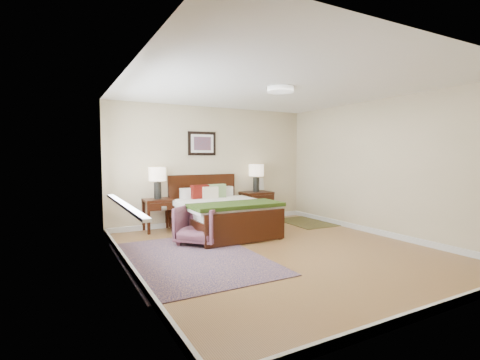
{
  "coord_description": "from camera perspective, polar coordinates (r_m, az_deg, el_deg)",
  "views": [
    {
      "loc": [
        -3.06,
        -4.37,
        1.47
      ],
      "look_at": [
        -0.23,
        0.85,
        1.05
      ],
      "focal_mm": 26.0,
      "sensor_mm": 36.0,
      "label": 1
    }
  ],
  "objects": [
    {
      "name": "floor",
      "position": [
        5.53,
        6.44,
        -11.39
      ],
      "size": [
        5.0,
        5.0,
        0.0
      ],
      "primitive_type": "plane",
      "color": "olive",
      "rests_on": "ground"
    },
    {
      "name": "back_wall",
      "position": [
        7.52,
        -4.45,
        2.36
      ],
      "size": [
        4.5,
        0.04,
        2.5
      ],
      "primitive_type": "cube",
      "color": "beige",
      "rests_on": "ground"
    },
    {
      "name": "front_wall",
      "position": [
        3.59,
        30.09,
        0.01
      ],
      "size": [
        4.5,
        0.04,
        2.5
      ],
      "primitive_type": "cube",
      "color": "beige",
      "rests_on": "ground"
    },
    {
      "name": "left_wall",
      "position": [
        4.45,
        -17.94,
        1.03
      ],
      "size": [
        0.04,
        5.0,
        2.5
      ],
      "primitive_type": "cube",
      "color": "beige",
      "rests_on": "ground"
    },
    {
      "name": "right_wall",
      "position": [
        6.88,
        22.1,
        1.92
      ],
      "size": [
        0.04,
        5.0,
        2.5
      ],
      "primitive_type": "cube",
      "color": "beige",
      "rests_on": "ground"
    },
    {
      "name": "ceiling",
      "position": [
        5.43,
        6.66,
        14.96
      ],
      "size": [
        4.5,
        5.0,
        0.02
      ],
      "primitive_type": "cube",
      "color": "white",
      "rests_on": "back_wall"
    },
    {
      "name": "window",
      "position": [
        5.14,
        -18.81,
        2.8
      ],
      "size": [
        0.11,
        2.72,
        1.32
      ],
      "color": "silver",
      "rests_on": "left_wall"
    },
    {
      "name": "door",
      "position": [
        2.77,
        -10.79,
        -4.26
      ],
      "size": [
        0.06,
        1.0,
        2.18
      ],
      "color": "silver",
      "rests_on": "ground"
    },
    {
      "name": "ceil_fixture",
      "position": [
        5.43,
        6.66,
        14.6
      ],
      "size": [
        0.44,
        0.44,
        0.08
      ],
      "color": "white",
      "rests_on": "ceiling"
    },
    {
      "name": "bed",
      "position": [
        6.61,
        -3.11,
        -4.52
      ],
      "size": [
        1.62,
        1.95,
        1.05
      ],
      "color": "#351507",
      "rests_on": "ground"
    },
    {
      "name": "wall_art",
      "position": [
        7.39,
        -6.24,
        5.96
      ],
      "size": [
        0.62,
        0.05,
        0.5
      ],
      "color": "black",
      "rests_on": "back_wall"
    },
    {
      "name": "nightstand_left",
      "position": [
        6.92,
        -13.28,
        -4.08
      ],
      "size": [
        0.53,
        0.48,
        0.63
      ],
      "color": "#351507",
      "rests_on": "ground"
    },
    {
      "name": "nightstand_right",
      "position": [
        7.82,
        2.72,
        -3.84
      ],
      "size": [
        0.66,
        0.5,
        0.66
      ],
      "color": "#351507",
      "rests_on": "ground"
    },
    {
      "name": "lamp_left",
      "position": [
        6.88,
        -13.4,
        0.49
      ],
      "size": [
        0.33,
        0.33,
        0.61
      ],
      "color": "black",
      "rests_on": "nightstand_left"
    },
    {
      "name": "lamp_right",
      "position": [
        7.77,
        2.68,
        1.19
      ],
      "size": [
        0.33,
        0.33,
        0.61
      ],
      "color": "black",
      "rests_on": "nightstand_right"
    },
    {
      "name": "armchair",
      "position": [
        5.85,
        -6.52,
        -7.28
      ],
      "size": [
        0.99,
        0.99,
        0.64
      ],
      "primitive_type": "imported",
      "rotation": [
        0.0,
        0.0,
        -0.81
      ],
      "color": "brown",
      "rests_on": "ground"
    },
    {
      "name": "rug_persian",
      "position": [
        5.13,
        -7.98,
        -12.56
      ],
      "size": [
        1.88,
        2.65,
        0.01
      ],
      "primitive_type": "cube",
      "rotation": [
        0.0,
        0.0,
        -0.0
      ],
      "color": "#0C1240",
      "rests_on": "ground"
    },
    {
      "name": "rug_navy",
      "position": [
        7.81,
        10.71,
        -6.83
      ],
      "size": [
        0.9,
        1.32,
        0.01
      ],
      "primitive_type": "cube",
      "rotation": [
        0.0,
        0.0,
        -0.04
      ],
      "color": "black",
      "rests_on": "ground"
    }
  ]
}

